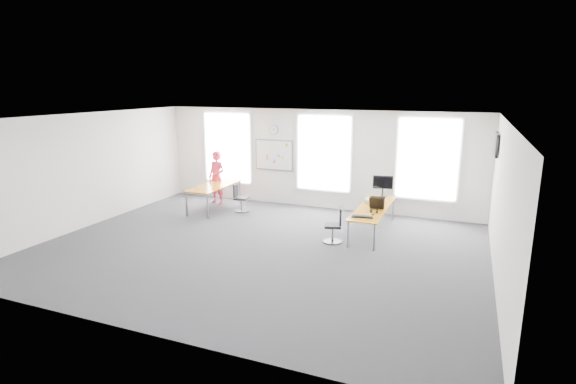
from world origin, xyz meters
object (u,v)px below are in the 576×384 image
at_px(chair_left, 240,199).
at_px(keyboard, 362,217).
at_px(monitor, 383,184).
at_px(desk_right, 373,209).
at_px(chair_right, 335,227).
at_px(person, 217,178).
at_px(headphones, 374,211).
at_px(desk_left, 214,187).

bearing_deg(chair_left, keyboard, -120.09).
bearing_deg(keyboard, monitor, 75.54).
distance_m(desk_right, keyboard, 0.97).
bearing_deg(monitor, chair_right, -117.39).
bearing_deg(keyboard, chair_left, 147.39).
bearing_deg(chair_left, person, 53.75).
distance_m(headphones, monitor, 1.69).
xyz_separation_m(chair_left, monitor, (4.12, 0.63, 0.66)).
height_order(keyboard, headphones, headphones).
relative_size(chair_left, person, 0.50).
distance_m(desk_left, monitor, 5.00).
distance_m(desk_right, chair_right, 1.30).
distance_m(desk_right, headphones, 0.52).
distance_m(chair_left, person, 1.33).
xyz_separation_m(chair_right, monitor, (0.71, 2.23, 0.66)).
xyz_separation_m(desk_left, person, (-0.30, 0.65, 0.15)).
xyz_separation_m(chair_left, person, (-1.11, 0.56, 0.47)).
distance_m(chair_left, monitor, 4.22).
relative_size(keyboard, headphones, 2.57).
bearing_deg(person, desk_right, -0.03).
bearing_deg(keyboard, desk_left, 151.59).
xyz_separation_m(desk_right, monitor, (0.02, 1.16, 0.41)).
xyz_separation_m(desk_right, keyboard, (-0.07, -0.97, 0.06)).
height_order(chair_left, headphones, chair_left).
bearing_deg(chair_right, person, -132.38).
relative_size(desk_right, desk_left, 1.33).
relative_size(chair_left, headphones, 4.43).
height_order(desk_left, headphones, headphones).
bearing_deg(chair_right, headphones, 108.33).
bearing_deg(person, keyboard, -10.04).
bearing_deg(person, chair_right, -13.77).
bearing_deg(desk_left, chair_right, -19.68).
distance_m(chair_left, headphones, 4.37).
xyz_separation_m(chair_left, headphones, (4.23, -1.03, 0.35)).
height_order(desk_right, chair_left, chair_left).
bearing_deg(monitor, desk_left, 178.45).
height_order(desk_right, person, person).
height_order(keyboard, monitor, monitor).
distance_m(chair_right, keyboard, 0.70).
bearing_deg(chair_left, desk_left, 86.74).
height_order(person, monitor, person).
relative_size(person, headphones, 8.86).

